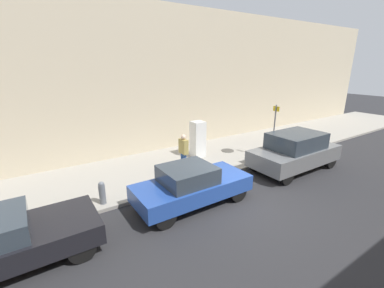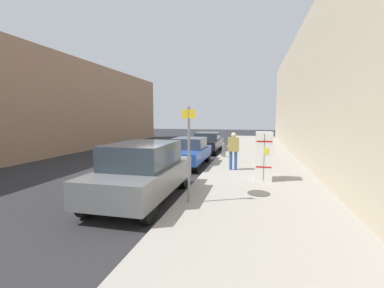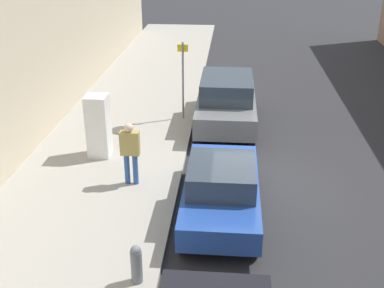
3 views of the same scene
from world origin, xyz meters
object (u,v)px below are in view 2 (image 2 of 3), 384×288
street_sign_post (189,150)px  parked_hatchback_blue (189,152)px  pedestrian_walking_far (233,148)px  fire_hydrant (224,150)px  parked_sedan_dark (207,142)px  discarded_refrigerator (264,156)px  parked_suv_gray (143,171)px

street_sign_post → parked_hatchback_blue: size_ratio=0.65×
street_sign_post → pedestrian_walking_far: size_ratio=1.58×
fire_hydrant → parked_hatchback_blue: bearing=60.2°
parked_sedan_dark → discarded_refrigerator: bearing=113.7°
fire_hydrant → parked_sedan_dark: bearing=-62.3°
pedestrian_walking_far → parked_suv_gray: 5.14m
discarded_refrigerator → parked_sedan_dark: discarded_refrigerator is taller
street_sign_post → pedestrian_walking_far: bearing=-100.2°
pedestrian_walking_far → parked_suv_gray: (2.37, 4.55, -0.21)m
pedestrian_walking_far → parked_hatchback_blue: pedestrian_walking_far is taller
parked_hatchback_blue → parked_suv_gray: 5.69m
parked_suv_gray → street_sign_post: bearing=169.6°
discarded_refrigerator → street_sign_post: street_sign_post is taller
discarded_refrigerator → parked_hatchback_blue: (3.64, -2.77, -0.31)m
pedestrian_walking_far → fire_hydrant: bearing=-70.0°
pedestrian_walking_far → parked_sedan_dark: (2.37, -6.67, -0.40)m
pedestrian_walking_far → parked_hatchback_blue: bearing=-18.5°
parked_sedan_dark → parked_suv_gray: 11.22m
street_sign_post → parked_hatchback_blue: street_sign_post is taller
pedestrian_walking_far → parked_sedan_dark: size_ratio=0.37×
discarded_refrigerator → pedestrian_walking_far: bearing=-52.2°
discarded_refrigerator → fire_hydrant: bearing=-68.6°
street_sign_post → parked_sedan_dark: street_sign_post is taller
parked_sedan_dark → parked_hatchback_blue: parked_hatchback_blue is taller
parked_hatchback_blue → parked_suv_gray: parked_suv_gray is taller
discarded_refrigerator → fire_hydrant: 5.83m
street_sign_post → parked_suv_gray: street_sign_post is taller
street_sign_post → pedestrian_walking_far: street_sign_post is taller
pedestrian_walking_far → parked_suv_gray: bearing=69.6°
fire_hydrant → parked_suv_gray: (1.51, 8.33, 0.36)m
street_sign_post → parked_sedan_dark: 11.63m
fire_hydrant → parked_hatchback_blue: (1.51, 2.64, 0.19)m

